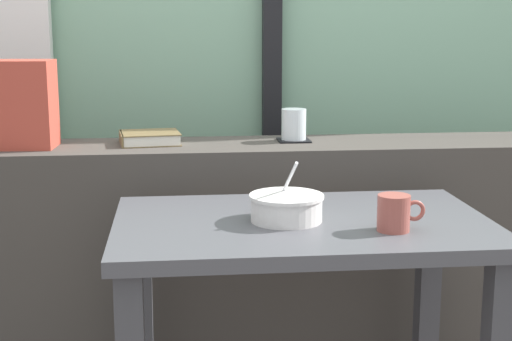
{
  "coord_description": "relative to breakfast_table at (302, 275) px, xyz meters",
  "views": [
    {
      "loc": [
        -0.24,
        -1.75,
        1.21
      ],
      "look_at": [
        -0.0,
        0.46,
        0.76
      ],
      "focal_mm": 53.04,
      "sensor_mm": 36.0,
      "label": 1
    }
  ],
  "objects": [
    {
      "name": "breakfast_table",
      "position": [
        0.0,
        0.0,
        0.0
      ],
      "size": [
        0.92,
        0.58,
        0.73
      ],
      "color": "#414145",
      "rests_on": "ground"
    },
    {
      "name": "juice_glass",
      "position": [
        0.06,
        0.56,
        0.3
      ],
      "size": [
        0.08,
        0.08,
        0.1
      ],
      "color": "white",
      "rests_on": "coaster_square"
    },
    {
      "name": "coaster_square",
      "position": [
        0.06,
        0.56,
        0.25
      ],
      "size": [
        0.1,
        0.1,
        0.0
      ],
      "primitive_type": "cube",
      "color": "black",
      "rests_on": "dark_console_ledge"
    },
    {
      "name": "soup_bowl",
      "position": [
        -0.04,
        -0.01,
        0.18
      ],
      "size": [
        0.18,
        0.18,
        0.15
      ],
      "color": "silver",
      "rests_on": "breakfast_table"
    },
    {
      "name": "ceramic_mug",
      "position": [
        0.19,
        -0.12,
        0.19
      ],
      "size": [
        0.11,
        0.08,
        0.08
      ],
      "color": "#9E4C42",
      "rests_on": "breakfast_table"
    },
    {
      "name": "closed_book",
      "position": [
        -0.39,
        0.56,
        0.27
      ],
      "size": [
        0.2,
        0.18,
        0.04
      ],
      "color": "brown",
      "rests_on": "dark_console_ledge"
    },
    {
      "name": "dark_console_ledge",
      "position": [
        -0.07,
        0.53,
        -0.17
      ],
      "size": [
        2.8,
        0.32,
        0.83
      ],
      "primitive_type": "cube",
      "color": "#423D38",
      "rests_on": "ground"
    }
  ]
}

